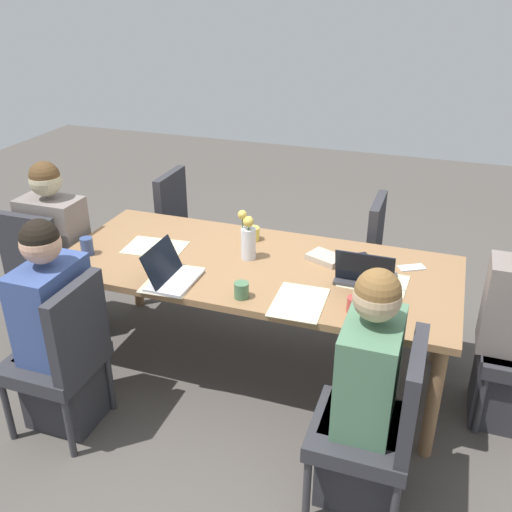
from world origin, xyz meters
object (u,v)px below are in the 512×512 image
object	(u,v)px
flower_vase	(248,237)
coffee_mug_centre_left	(87,246)
chair_head_right_left_mid	(45,265)
phone_black	(365,258)
chair_far_left_near	(380,421)
person_far_left_near	(366,403)
book_red_cover	(325,258)
chair_near_right_far	(186,225)
person_head_right_left_mid	(59,258)
chair_far_right_near	(64,351)
dining_table	(256,274)
laptop_head_left_left_far	(365,275)
coffee_mug_near_right	(354,305)
phone_silver	(412,268)
chair_near_right_mid	(390,257)
person_far_right_near	(58,338)
coffee_mug_near_left	(253,234)
coffee_mug_centre_right	(241,290)
laptop_far_right_near	(171,275)

from	to	relation	value
flower_vase	coffee_mug_centre_left	bearing A→B (deg)	16.10
chair_head_right_left_mid	phone_black	bearing A→B (deg)	-170.51
chair_far_left_near	person_far_left_near	bearing A→B (deg)	-38.76
book_red_cover	chair_near_right_far	bearing A→B (deg)	-5.92
person_head_right_left_mid	chair_far_right_near	distance (m)	1.06
chair_far_right_near	chair_near_right_far	xyz separation A→B (m)	(0.11, -1.69, 0.00)
dining_table	chair_far_right_near	bearing A→B (deg)	48.20
laptop_head_left_left_far	book_red_cover	size ratio (longest dim) A/B	1.60
coffee_mug_near_right	phone_silver	size ratio (longest dim) A/B	0.54
chair_head_right_left_mid	chair_near_right_mid	bearing A→B (deg)	-157.87
chair_far_left_near	dining_table	bearing A→B (deg)	-43.78
chair_far_left_near	person_far_right_near	xyz separation A→B (m)	(1.68, -0.04, 0.03)
person_far_right_near	coffee_mug_near_left	bearing A→B (deg)	-122.76
dining_table	person_far_right_near	distance (m)	1.15
coffee_mug_near_left	coffee_mug_centre_right	distance (m)	0.72
coffee_mug_near_right	chair_near_right_far	bearing A→B (deg)	-38.27
chair_far_left_near	coffee_mug_near_right	size ratio (longest dim) A/B	11.09
dining_table	chair_far_right_near	size ratio (longest dim) A/B	2.56
chair_near_right_far	coffee_mug_near_left	distance (m)	0.95
person_far_left_near	chair_near_right_mid	distance (m)	1.56
chair_far_right_near	coffee_mug_near_left	size ratio (longest dim) A/B	10.46
laptop_far_right_near	coffee_mug_centre_left	world-z (taller)	laptop_far_right_near
person_far_right_near	coffee_mug_centre_left	world-z (taller)	person_far_right_near
coffee_mug_near_left	chair_far_left_near	bearing A→B (deg)	131.17
chair_near_right_mid	coffee_mug_near_right	xyz separation A→B (m)	(0.06, 1.13, 0.26)
chair_near_right_mid	phone_black	size ratio (longest dim) A/B	6.00
coffee_mug_near_left	phone_silver	distance (m)	0.99
person_head_right_left_mid	person_far_right_near	xyz separation A→B (m)	(-0.57, 0.78, 0.00)
chair_head_right_left_mid	book_red_cover	size ratio (longest dim) A/B	4.50
chair_near_right_mid	laptop_far_right_near	xyz separation A→B (m)	(1.06, 1.15, 0.27)
coffee_mug_centre_left	coffee_mug_centre_right	size ratio (longest dim) A/B	1.24
chair_head_right_left_mid	coffee_mug_centre_left	world-z (taller)	chair_head_right_left_mid
book_red_cover	dining_table	bearing A→B (deg)	47.79
person_far_left_near	chair_near_right_mid	bearing A→B (deg)	-86.70
chair_far_left_near	chair_near_right_mid	xyz separation A→B (m)	(0.16, -1.62, 0.00)
person_head_right_left_mid	book_red_cover	world-z (taller)	person_head_right_left_mid
chair_head_right_left_mid	laptop_head_left_left_far	world-z (taller)	laptop_head_left_left_far
chair_head_right_left_mid	chair_near_right_mid	xyz separation A→B (m)	(-2.15, -0.87, 0.00)
coffee_mug_centre_left	phone_black	distance (m)	1.65
laptop_head_left_left_far	coffee_mug_near_left	bearing A→B (deg)	-22.88
laptop_far_right_near	coffee_mug_near_left	bearing A→B (deg)	-110.09
coffee_mug_near_left	coffee_mug_centre_right	bearing A→B (deg)	104.85
laptop_far_right_near	book_red_cover	xyz separation A→B (m)	(-0.74, -0.53, -0.02)
person_head_right_left_mid	book_red_cover	distance (m)	1.79
book_red_cover	phone_black	bearing A→B (deg)	-133.16
chair_head_right_left_mid	coffee_mug_centre_left	distance (m)	0.56
coffee_mug_near_left	phone_silver	size ratio (longest dim) A/B	0.57
laptop_head_left_left_far	person_far_right_near	bearing A→B (deg)	27.63
chair_near_right_mid	coffee_mug_centre_left	world-z (taller)	chair_near_right_mid
person_far_right_near	coffee_mug_near_right	size ratio (longest dim) A/B	14.72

